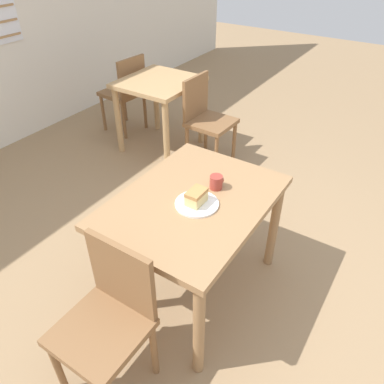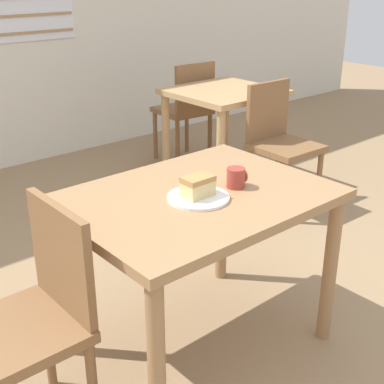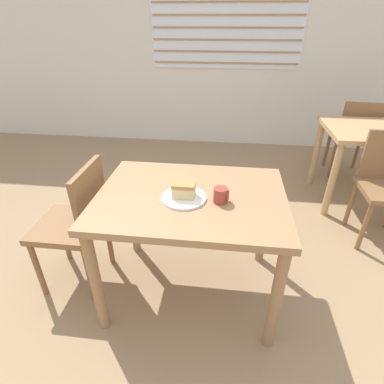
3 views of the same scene
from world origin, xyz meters
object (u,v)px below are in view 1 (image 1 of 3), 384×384
at_px(cake_slice, 196,197).
at_px(coffee_mug, 216,182).
at_px(plate, 197,204).
at_px(dining_table_near, 193,214).
at_px(chair_far_opposite, 126,91).
at_px(dining_table_far, 160,94).
at_px(chair_far_corner, 206,118).
at_px(chair_near_window, 109,318).

xyz_separation_m(cake_slice, coffee_mug, (0.20, -0.01, -0.01)).
bearing_deg(coffee_mug, plate, 177.64).
distance_m(dining_table_near, chair_far_opposite, 2.39).
bearing_deg(coffee_mug, dining_table_near, 162.17).
xyz_separation_m(plate, coffee_mug, (0.20, -0.01, 0.03)).
relative_size(chair_far_opposite, cake_slice, 7.03).
relative_size(cake_slice, coffee_mug, 1.48).
height_order(dining_table_near, dining_table_far, dining_table_far).
bearing_deg(chair_far_corner, chair_far_opposite, 86.35).
bearing_deg(dining_table_near, coffee_mug, -17.83).
bearing_deg(cake_slice, dining_table_near, 49.38).
relative_size(chair_far_corner, cake_slice, 7.03).
bearing_deg(plate, cake_slice, 87.64).
xyz_separation_m(chair_near_window, coffee_mug, (0.87, -0.06, 0.29)).
height_order(chair_far_opposite, coffee_mug, chair_far_opposite).
relative_size(dining_table_near, coffee_mug, 12.75).
xyz_separation_m(chair_far_corner, cake_slice, (-1.44, -0.81, 0.30)).
bearing_deg(cake_slice, chair_far_corner, 29.27).
bearing_deg(coffee_mug, dining_table_far, 47.53).
bearing_deg(dining_table_near, chair_far_opposite, 50.83).
distance_m(dining_table_near, cake_slice, 0.17).
distance_m(chair_far_corner, chair_far_opposite, 1.09).
xyz_separation_m(dining_table_far, chair_far_opposite, (0.10, 0.54, -0.11)).
distance_m(chair_far_corner, coffee_mug, 1.51).
distance_m(chair_far_opposite, cake_slice, 2.46).
xyz_separation_m(dining_table_far, plate, (-1.44, -1.35, 0.14)).
bearing_deg(dining_table_near, chair_near_window, 179.13).
height_order(cake_slice, coffee_mug, cake_slice).
xyz_separation_m(dining_table_near, chair_near_window, (-0.71, 0.01, -0.15)).
bearing_deg(chair_far_opposite, chair_far_corner, 88.94).
height_order(chair_far_opposite, plate, chair_far_opposite).
height_order(chair_near_window, chair_far_corner, same).
height_order(chair_near_window, coffee_mug, chair_near_window).
distance_m(dining_table_near, coffee_mug, 0.23).
relative_size(chair_far_opposite, coffee_mug, 10.43).
height_order(dining_table_near, chair_near_window, chair_near_window).
xyz_separation_m(dining_table_far, cake_slice, (-1.44, -1.35, 0.19)).
height_order(chair_far_corner, coffee_mug, chair_far_corner).
height_order(chair_near_window, plate, chair_near_window).
bearing_deg(chair_far_corner, cake_slice, -148.92).
height_order(chair_near_window, cake_slice, chair_near_window).
relative_size(dining_table_far, plate, 3.01).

